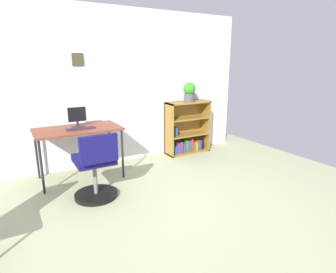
{
  "coord_description": "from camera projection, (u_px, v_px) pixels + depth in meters",
  "views": [
    {
      "loc": [
        -1.23,
        -2.17,
        1.61
      ],
      "look_at": [
        0.73,
        1.24,
        0.56
      ],
      "focal_mm": 30.02,
      "sensor_mm": 36.0,
      "label": 1
    }
  ],
  "objects": [
    {
      "name": "ground_plane",
      "position": [
        167.0,
        227.0,
        2.83
      ],
      "size": [
        6.24,
        6.24,
        0.0
      ],
      "primitive_type": "plane",
      "color": "#A3AB82"
    },
    {
      "name": "potted_plant_on_shelf",
      "position": [
        189.0,
        92.0,
        4.88
      ],
      "size": [
        0.21,
        0.21,
        0.34
      ],
      "color": "#474C51",
      "rests_on": "bookshelf_low"
    },
    {
      "name": "monitor",
      "position": [
        77.0,
        117.0,
        3.9
      ],
      "size": [
        0.24,
        0.17,
        0.28
      ],
      "color": "#262628",
      "rests_on": "desk"
    },
    {
      "name": "keyboard",
      "position": [
        81.0,
        129.0,
        3.8
      ],
      "size": [
        0.38,
        0.12,
        0.02
      ],
      "primitive_type": "cube",
      "color": "#31222D",
      "rests_on": "desk"
    },
    {
      "name": "wall_back",
      "position": [
        98.0,
        89.0,
        4.32
      ],
      "size": [
        5.2,
        0.12,
        2.42
      ],
      "color": "silver",
      "rests_on": "ground_plane"
    },
    {
      "name": "desk",
      "position": [
        78.0,
        132.0,
        3.87
      ],
      "size": [
        1.14,
        0.64,
        0.73
      ],
      "color": "brown",
      "rests_on": "ground_plane"
    },
    {
      "name": "office_chair",
      "position": [
        96.0,
        170.0,
        3.32
      ],
      "size": [
        0.52,
        0.55,
        0.84
      ],
      "color": "black",
      "rests_on": "ground_plane"
    },
    {
      "name": "bookshelf_low",
      "position": [
        186.0,
        131.0,
        5.09
      ],
      "size": [
        0.81,
        0.3,
        0.93
      ],
      "color": "olive",
      "rests_on": "ground_plane"
    }
  ]
}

